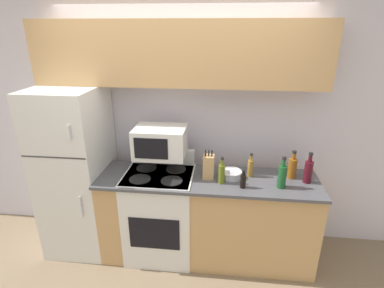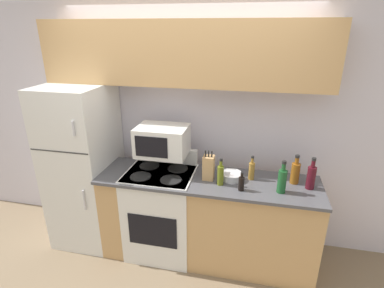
{
  "view_description": "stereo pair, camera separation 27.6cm",
  "coord_description": "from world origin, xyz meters",
  "px_view_note": "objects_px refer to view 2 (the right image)",
  "views": [
    {
      "loc": [
        0.45,
        -2.31,
        2.29
      ],
      "look_at": [
        0.17,
        0.25,
        1.28
      ],
      "focal_mm": 28.0,
      "sensor_mm": 36.0,
      "label": 1
    },
    {
      "loc": [
        0.72,
        -2.26,
        2.29
      ],
      "look_at": [
        0.17,
        0.25,
        1.28
      ],
      "focal_mm": 28.0,
      "sensor_mm": 36.0,
      "label": 2
    }
  ],
  "objects_px": {
    "bowl": "(231,176)",
    "bottle_wine_red": "(311,177)",
    "bottle_wine_green": "(282,180)",
    "microwave": "(162,141)",
    "bottle_soy_sauce": "(241,183)",
    "bottle_whiskey": "(295,172)",
    "stove": "(161,212)",
    "bottle_olive_oil": "(221,174)",
    "refrigerator": "(84,166)",
    "knife_block": "(209,167)",
    "bottle_vinegar": "(252,170)"
  },
  "relations": [
    {
      "from": "bowl",
      "to": "bottle_wine_red",
      "type": "xyz_separation_m",
      "value": [
        0.71,
        -0.02,
        0.08
      ]
    },
    {
      "from": "bowl",
      "to": "bottle_wine_green",
      "type": "xyz_separation_m",
      "value": [
        0.45,
        -0.14,
        0.08
      ]
    },
    {
      "from": "microwave",
      "to": "bottle_soy_sauce",
      "type": "height_order",
      "value": "microwave"
    },
    {
      "from": "bottle_wine_red",
      "to": "bottle_soy_sauce",
      "type": "xyz_separation_m",
      "value": [
        -0.6,
        -0.17,
        -0.05
      ]
    },
    {
      "from": "bottle_whiskey",
      "to": "stove",
      "type": "bearing_deg",
      "value": -175.92
    },
    {
      "from": "bottle_olive_oil",
      "to": "bottle_wine_red",
      "type": "bearing_deg",
      "value": 7.43
    },
    {
      "from": "refrigerator",
      "to": "bottle_wine_red",
      "type": "xyz_separation_m",
      "value": [
        2.31,
        -0.07,
        0.17
      ]
    },
    {
      "from": "knife_block",
      "to": "bottle_wine_red",
      "type": "distance_m",
      "value": 0.92
    },
    {
      "from": "microwave",
      "to": "bowl",
      "type": "relative_size",
      "value": 2.38
    },
    {
      "from": "microwave",
      "to": "bottle_soy_sauce",
      "type": "relative_size",
      "value": 2.74
    },
    {
      "from": "bottle_wine_green",
      "to": "bottle_wine_red",
      "type": "bearing_deg",
      "value": 25.93
    },
    {
      "from": "stove",
      "to": "knife_block",
      "type": "bearing_deg",
      "value": -0.04
    },
    {
      "from": "bottle_wine_green",
      "to": "bottle_whiskey",
      "type": "xyz_separation_m",
      "value": [
        0.13,
        0.2,
        -0.01
      ]
    },
    {
      "from": "knife_block",
      "to": "bottle_soy_sauce",
      "type": "xyz_separation_m",
      "value": [
        0.32,
        -0.15,
        -0.05
      ]
    },
    {
      "from": "refrigerator",
      "to": "bottle_vinegar",
      "type": "xyz_separation_m",
      "value": [
        1.79,
        -0.01,
        0.15
      ]
    },
    {
      "from": "refrigerator",
      "to": "bottle_olive_oil",
      "type": "bearing_deg",
      "value": -6.66
    },
    {
      "from": "bottle_vinegar",
      "to": "bottle_olive_oil",
      "type": "bearing_deg",
      "value": -148.57
    },
    {
      "from": "stove",
      "to": "bottle_olive_oil",
      "type": "height_order",
      "value": "bottle_olive_oil"
    },
    {
      "from": "refrigerator",
      "to": "knife_block",
      "type": "height_order",
      "value": "refrigerator"
    },
    {
      "from": "knife_block",
      "to": "bowl",
      "type": "relative_size",
      "value": 1.41
    },
    {
      "from": "refrigerator",
      "to": "microwave",
      "type": "xyz_separation_m",
      "value": [
        0.91,
        -0.0,
        0.37
      ]
    },
    {
      "from": "bottle_whiskey",
      "to": "bottle_olive_oil",
      "type": "height_order",
      "value": "bottle_whiskey"
    },
    {
      "from": "microwave",
      "to": "bowl",
      "type": "xyz_separation_m",
      "value": [
        0.7,
        -0.06,
        -0.28
      ]
    },
    {
      "from": "bowl",
      "to": "bottle_soy_sauce",
      "type": "distance_m",
      "value": 0.21
    },
    {
      "from": "refrigerator",
      "to": "microwave",
      "type": "height_order",
      "value": "refrigerator"
    },
    {
      "from": "bottle_whiskey",
      "to": "refrigerator",
      "type": "bearing_deg",
      "value": -179.91
    },
    {
      "from": "bottle_whiskey",
      "to": "bottle_vinegar",
      "type": "bearing_deg",
      "value": -178.19
    },
    {
      "from": "bowl",
      "to": "bottle_wine_green",
      "type": "bearing_deg",
      "value": -17.35
    },
    {
      "from": "bottle_olive_oil",
      "to": "bottle_wine_green",
      "type": "bearing_deg",
      "value": -2.23
    },
    {
      "from": "stove",
      "to": "bottle_soy_sauce",
      "type": "xyz_separation_m",
      "value": [
        0.81,
        -0.15,
        0.52
      ]
    },
    {
      "from": "bowl",
      "to": "bottle_wine_red",
      "type": "bearing_deg",
      "value": -1.23
    },
    {
      "from": "microwave",
      "to": "bottle_wine_red",
      "type": "distance_m",
      "value": 1.42
    },
    {
      "from": "microwave",
      "to": "bowl",
      "type": "height_order",
      "value": "microwave"
    },
    {
      "from": "stove",
      "to": "bottle_wine_green",
      "type": "distance_m",
      "value": 1.29
    },
    {
      "from": "bottle_vinegar",
      "to": "bottle_wine_red",
      "type": "height_order",
      "value": "bottle_wine_red"
    },
    {
      "from": "bottle_wine_red",
      "to": "bottle_soy_sauce",
      "type": "distance_m",
      "value": 0.63
    },
    {
      "from": "refrigerator",
      "to": "bottle_wine_green",
      "type": "relative_size",
      "value": 5.88
    },
    {
      "from": "bottle_vinegar",
      "to": "bottle_wine_red",
      "type": "bearing_deg",
      "value": -6.95
    },
    {
      "from": "knife_block",
      "to": "bottle_wine_red",
      "type": "xyz_separation_m",
      "value": [
        0.92,
        0.02,
        -0.0
      ]
    },
    {
      "from": "microwave",
      "to": "bottle_wine_red",
      "type": "bearing_deg",
      "value": -2.93
    },
    {
      "from": "stove",
      "to": "microwave",
      "type": "xyz_separation_m",
      "value": [
        0.01,
        0.09,
        0.76
      ]
    },
    {
      "from": "knife_block",
      "to": "bottle_wine_green",
      "type": "height_order",
      "value": "bottle_wine_green"
    },
    {
      "from": "refrigerator",
      "to": "bottle_vinegar",
      "type": "relative_size",
      "value": 7.35
    },
    {
      "from": "bowl",
      "to": "refrigerator",
      "type": "bearing_deg",
      "value": 177.95
    },
    {
      "from": "stove",
      "to": "bowl",
      "type": "distance_m",
      "value": 0.86
    },
    {
      "from": "refrigerator",
      "to": "bottle_vinegar",
      "type": "height_order",
      "value": "refrigerator"
    },
    {
      "from": "bowl",
      "to": "bottle_olive_oil",
      "type": "relative_size",
      "value": 0.8
    },
    {
      "from": "refrigerator",
      "to": "stove",
      "type": "bearing_deg",
      "value": -5.61
    },
    {
      "from": "microwave",
      "to": "stove",
      "type": "bearing_deg",
      "value": -96.89
    },
    {
      "from": "knife_block",
      "to": "microwave",
      "type": "bearing_deg",
      "value": 169.63
    }
  ]
}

